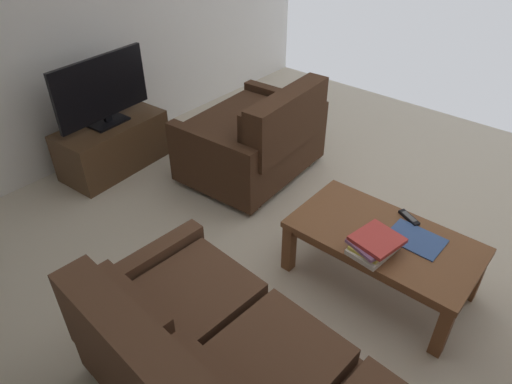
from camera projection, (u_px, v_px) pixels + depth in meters
The scene contains 8 objects.
ground_plane at pixel (352, 248), 3.28m from camera, with size 5.17×5.10×0.01m, color beige.
loveseat_near at pixel (256, 138), 3.85m from camera, with size 0.93×1.17×0.84m.
coffee_table at pixel (383, 243), 2.81m from camera, with size 1.12×0.62×0.41m.
tv_stand at pixel (113, 145), 4.03m from camera, with size 0.51×0.96×0.44m.
flat_tv at pixel (102, 90), 3.73m from camera, with size 0.22×0.88×0.57m.
book_stack at pixel (375, 244), 2.63m from camera, with size 0.29×0.32×0.10m.
tv_remote at pixel (409, 218), 2.89m from camera, with size 0.16×0.11×0.02m.
loose_magazine at pixel (415, 239), 2.73m from camera, with size 0.24×0.32×0.01m, color #385693.
Camera 1 is at (-1.04, 2.30, 2.23)m, focal length 32.05 mm.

